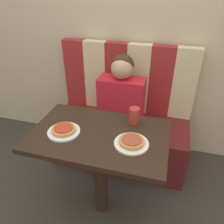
{
  "coord_description": "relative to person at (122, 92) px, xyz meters",
  "views": [
    {
      "loc": [
        0.38,
        -1.06,
        1.59
      ],
      "look_at": [
        0.0,
        0.31,
        0.73
      ],
      "focal_mm": 35.0,
      "sensor_mm": 36.0,
      "label": 1
    }
  ],
  "objects": [
    {
      "name": "booth_seat",
      "position": [
        0.0,
        -0.0,
        -0.53
      ],
      "size": [
        1.25,
        0.56,
        0.45
      ],
      "color": "#5B1919",
      "rests_on": "ground_plane"
    },
    {
      "name": "dining_table",
      "position": [
        0.0,
        -0.62,
        -0.13
      ],
      "size": [
        0.88,
        0.57,
        0.75
      ],
      "color": "black",
      "rests_on": "ground_plane"
    },
    {
      "name": "drinking_cup",
      "position": [
        0.19,
        -0.44,
        0.05
      ],
      "size": [
        0.07,
        0.07,
        0.11
      ],
      "color": "#B23328",
      "rests_on": "dining_table"
    },
    {
      "name": "plate_right",
      "position": [
        0.22,
        -0.67,
        0.0
      ],
      "size": [
        0.21,
        0.21,
        0.01
      ],
      "color": "white",
      "rests_on": "dining_table"
    },
    {
      "name": "pizza_right",
      "position": [
        0.22,
        -0.67,
        0.02
      ],
      "size": [
        0.15,
        0.15,
        0.03
      ],
      "color": "#C68E47",
      "rests_on": "plate_right"
    },
    {
      "name": "person",
      "position": [
        0.0,
        0.0,
        0.0
      ],
      "size": [
        0.4,
        0.21,
        0.63
      ],
      "color": "red",
      "rests_on": "booth_seat"
    },
    {
      "name": "plate_left",
      "position": [
        -0.22,
        -0.67,
        0.0
      ],
      "size": [
        0.21,
        0.21,
        0.01
      ],
      "color": "white",
      "rests_on": "dining_table"
    },
    {
      "name": "booth_backrest",
      "position": [
        0.0,
        0.23,
        0.03
      ],
      "size": [
        1.25,
        0.09,
        0.66
      ],
      "color": "maroon",
      "rests_on": "booth_seat"
    },
    {
      "name": "ground_plane",
      "position": [
        0.0,
        -0.62,
        -0.75
      ],
      "size": [
        12.0,
        12.0,
        0.0
      ],
      "primitive_type": "plane",
      "color": "#38332D"
    },
    {
      "name": "pizza_left",
      "position": [
        -0.22,
        -0.67,
        0.02
      ],
      "size": [
        0.15,
        0.15,
        0.03
      ],
      "color": "#C68E47",
      "rests_on": "plate_left"
    },
    {
      "name": "wall_back",
      "position": [
        0.0,
        0.33,
        0.55
      ],
      "size": [
        7.0,
        0.05,
        2.6
      ],
      "color": "#C6B28E",
      "rests_on": "ground_plane"
    }
  ]
}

